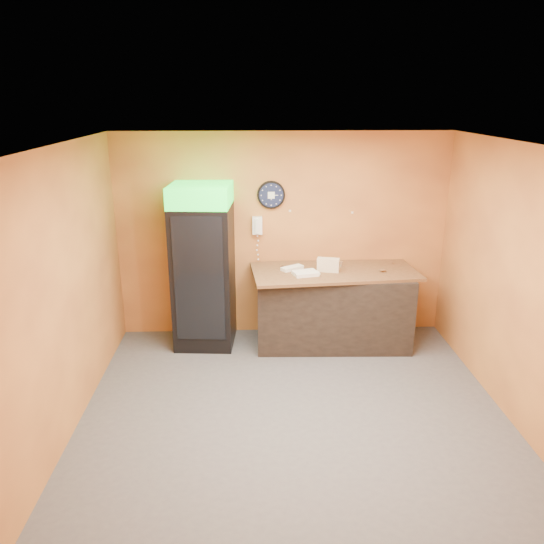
{
  "coord_description": "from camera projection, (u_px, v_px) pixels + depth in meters",
  "views": [
    {
      "loc": [
        -0.44,
        -5.04,
        3.22
      ],
      "look_at": [
        -0.2,
        0.6,
        1.35
      ],
      "focal_mm": 35.0,
      "sensor_mm": 36.0,
      "label": 1
    }
  ],
  "objects": [
    {
      "name": "wrapped_sandwich_mid",
      "position": [
        307.0,
        274.0,
        6.74
      ],
      "size": [
        0.33,
        0.19,
        0.04
      ],
      "primitive_type": "cube",
      "rotation": [
        0.0,
        0.0,
        0.21
      ],
      "color": "white",
      "rests_on": "butcher_paper"
    },
    {
      "name": "right_wall",
      "position": [
        512.0,
        282.0,
        5.46
      ],
      "size": [
        0.02,
        4.0,
        2.8
      ],
      "primitive_type": "cube",
      "color": "#DB8A3E",
      "rests_on": "floor"
    },
    {
      "name": "beverage_cooler",
      "position": [
        204.0,
        269.0,
        6.95
      ],
      "size": [
        0.81,
        0.83,
        2.17
      ],
      "rotation": [
        0.0,
        0.0,
        -0.07
      ],
      "color": "black",
      "rests_on": "floor"
    },
    {
      "name": "left_wall",
      "position": [
        69.0,
        288.0,
        5.28
      ],
      "size": [
        0.02,
        4.0,
        2.8
      ],
      "primitive_type": "cube",
      "color": "#DB8A3E",
      "rests_on": "floor"
    },
    {
      "name": "wall_phone",
      "position": [
        257.0,
        226.0,
        7.15
      ],
      "size": [
        0.13,
        0.11,
        0.24
      ],
      "color": "white",
      "rests_on": "back_wall"
    },
    {
      "name": "wall_clock",
      "position": [
        271.0,
        195.0,
        7.05
      ],
      "size": [
        0.37,
        0.06,
        0.37
      ],
      "color": "black",
      "rests_on": "back_wall"
    },
    {
      "name": "prep_counter",
      "position": [
        333.0,
        308.0,
        7.15
      ],
      "size": [
        2.04,
        0.96,
        1.01
      ],
      "primitive_type": "cube",
      "rotation": [
        0.0,
        0.0,
        -0.03
      ],
      "color": "black",
      "rests_on": "floor"
    },
    {
      "name": "wrapped_sandwich_left",
      "position": [
        304.0,
        272.0,
        6.83
      ],
      "size": [
        0.33,
        0.2,
        0.04
      ],
      "primitive_type": "cube",
      "rotation": [
        0.0,
        0.0,
        0.29
      ],
      "color": "white",
      "rests_on": "butcher_paper"
    },
    {
      "name": "wrapped_sandwich_right",
      "position": [
        292.0,
        268.0,
        6.99
      ],
      "size": [
        0.32,
        0.26,
        0.04
      ],
      "primitive_type": "cube",
      "rotation": [
        0.0,
        0.0,
        0.56
      ],
      "color": "white",
      "rests_on": "butcher_paper"
    },
    {
      "name": "ceiling",
      "position": [
        296.0,
        144.0,
        4.93
      ],
      "size": [
        4.5,
        4.0,
        0.02
      ],
      "primitive_type": "cube",
      "color": "white",
      "rests_on": "back_wall"
    },
    {
      "name": "floor",
      "position": [
        293.0,
        405.0,
        5.81
      ],
      "size": [
        4.5,
        4.5,
        0.0
      ],
      "primitive_type": "plane",
      "color": "#47474C",
      "rests_on": "ground"
    },
    {
      "name": "sub_roll_stack",
      "position": [
        328.0,
        265.0,
        6.89
      ],
      "size": [
        0.3,
        0.17,
        0.18
      ],
      "rotation": [
        0.0,
        0.0,
        -0.25
      ],
      "color": "beige",
      "rests_on": "butcher_paper"
    },
    {
      "name": "butcher_paper",
      "position": [
        334.0,
        271.0,
        6.98
      ],
      "size": [
        2.22,
        1.16,
        0.04
      ],
      "primitive_type": "cube",
      "rotation": [
        0.0,
        0.0,
        0.09
      ],
      "color": "brown",
      "rests_on": "prep_counter"
    },
    {
      "name": "kitchen_tool",
      "position": [
        340.0,
        264.0,
        7.13
      ],
      "size": [
        0.07,
        0.07,
        0.07
      ],
      "primitive_type": "cylinder",
      "color": "silver",
      "rests_on": "butcher_paper"
    },
    {
      "name": "back_wall",
      "position": [
        282.0,
        236.0,
        7.26
      ],
      "size": [
        4.5,
        0.02,
        2.8
      ],
      "primitive_type": "cube",
      "color": "#DB8A3E",
      "rests_on": "floor"
    }
  ]
}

